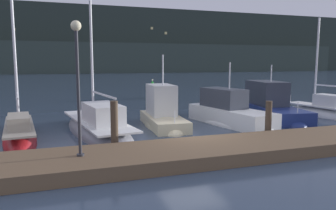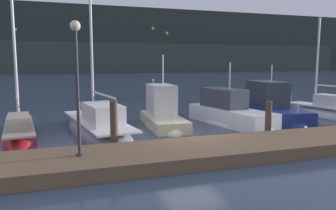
{
  "view_description": "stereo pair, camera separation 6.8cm",
  "coord_description": "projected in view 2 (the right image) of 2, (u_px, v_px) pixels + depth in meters",
  "views": [
    {
      "loc": [
        -5.34,
        -12.47,
        3.39
      ],
      "look_at": [
        0.0,
        3.26,
        1.2
      ],
      "focal_mm": 35.0,
      "sensor_mm": 36.0,
      "label": 1
    },
    {
      "loc": [
        -5.27,
        -12.49,
        3.39
      ],
      "look_at": [
        0.0,
        3.26,
        1.2
      ],
      "focal_mm": 35.0,
      "sensor_mm": 36.0,
      "label": 2
    }
  ],
  "objects": [
    {
      "name": "channel_buoy",
      "position": [
        153.0,
        91.0,
        30.84
      ],
      "size": [
        1.3,
        1.3,
        1.78
      ],
      "color": "green",
      "rests_on": "ground"
    },
    {
      "name": "motorboat_berth_6",
      "position": [
        270.0,
        111.0,
        20.17
      ],
      "size": [
        3.4,
        7.33,
        3.88
      ],
      "color": "navy",
      "rests_on": "ground"
    },
    {
      "name": "motorboat_berth_5",
      "position": [
        229.0,
        118.0,
        17.95
      ],
      "size": [
        3.06,
        6.41,
        3.95
      ],
      "color": "white",
      "rests_on": "ground"
    },
    {
      "name": "hillside_backdrop",
      "position": [
        83.0,
        43.0,
        106.73
      ],
      "size": [
        240.0,
        23.0,
        20.85
      ],
      "color": "#28332D",
      "rests_on": "ground"
    },
    {
      "name": "sailboat_berth_3",
      "position": [
        98.0,
        130.0,
        15.71
      ],
      "size": [
        3.42,
        8.5,
        11.86
      ],
      "color": "gray",
      "rests_on": "ground"
    },
    {
      "name": "dock_lamppost",
      "position": [
        77.0,
        67.0,
        9.98
      ],
      "size": [
        0.32,
        0.32,
        4.18
      ],
      "color": "#2D2D33",
      "rests_on": "dock"
    },
    {
      "name": "mooring_pile_1",
      "position": [
        114.0,
        127.0,
        12.19
      ],
      "size": [
        0.28,
        0.28,
        1.97
      ],
      "primitive_type": "cylinder",
      "color": "#4C3D2D",
      "rests_on": "ground"
    },
    {
      "name": "sailboat_berth_2",
      "position": [
        20.0,
        137.0,
        14.22
      ],
      "size": [
        2.01,
        6.32,
        9.04
      ],
      "color": "red",
      "rests_on": "ground"
    },
    {
      "name": "motorboat_berth_4",
      "position": [
        163.0,
        119.0,
        17.35
      ],
      "size": [
        2.15,
        5.21,
        4.41
      ],
      "color": "beige",
      "rests_on": "ground"
    },
    {
      "name": "mooring_pile_2",
      "position": [
        268.0,
        120.0,
        14.34
      ],
      "size": [
        0.28,
        0.28,
        1.7
      ],
      "primitive_type": "cylinder",
      "color": "#4C3D2D",
      "rests_on": "ground"
    },
    {
      "name": "ground_plane",
      "position": [
        192.0,
        143.0,
        13.84
      ],
      "size": [
        400.0,
        400.0,
        0.0
      ],
      "primitive_type": "plane",
      "color": "#2D3D51"
    },
    {
      "name": "sailboat_berth_7",
      "position": [
        321.0,
        113.0,
        20.7
      ],
      "size": [
        2.27,
        5.37,
        6.69
      ],
      "color": "white",
      "rests_on": "ground"
    },
    {
      "name": "dock",
      "position": [
        215.0,
        150.0,
        11.8
      ],
      "size": [
        27.89,
        2.8,
        0.45
      ],
      "primitive_type": "cube",
      "color": "brown",
      "rests_on": "ground"
    }
  ]
}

